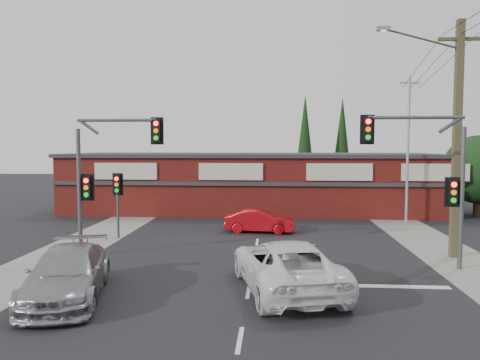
# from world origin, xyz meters

# --- Properties ---
(ground) EXTENTS (120.00, 120.00, 0.00)m
(ground) POSITION_xyz_m (0.00, 0.00, 0.00)
(ground) COLOR black
(ground) RESTS_ON ground
(road_strip) EXTENTS (14.00, 70.00, 0.01)m
(road_strip) POSITION_xyz_m (0.00, 5.00, 0.01)
(road_strip) COLOR black
(road_strip) RESTS_ON ground
(verge_left) EXTENTS (3.00, 70.00, 0.02)m
(verge_left) POSITION_xyz_m (-8.50, 5.00, 0.01)
(verge_left) COLOR gray
(verge_left) RESTS_ON ground
(verge_right) EXTENTS (3.00, 70.00, 0.02)m
(verge_right) POSITION_xyz_m (8.50, 5.00, 0.01)
(verge_right) COLOR gray
(verge_right) RESTS_ON ground
(stop_line) EXTENTS (6.50, 0.35, 0.01)m
(stop_line) POSITION_xyz_m (3.50, -1.50, 0.01)
(stop_line) COLOR silver
(stop_line) RESTS_ON ground
(white_suv) EXTENTS (4.13, 6.53, 1.68)m
(white_suv) POSITION_xyz_m (1.23, -2.14, 0.84)
(white_suv) COLOR white
(white_suv) RESTS_ON ground
(silver_suv) EXTENTS (3.38, 5.75, 1.56)m
(silver_suv) POSITION_xyz_m (-5.61, -3.48, 0.78)
(silver_suv) COLOR #95989A
(silver_suv) RESTS_ON ground
(red_sedan) EXTENTS (3.92, 1.68, 1.25)m
(red_sedan) POSITION_xyz_m (0.05, 8.22, 0.63)
(red_sedan) COLOR #B30B12
(red_sedan) RESTS_ON ground
(lane_dashes) EXTENTS (0.12, 52.55, 0.01)m
(lane_dashes) POSITION_xyz_m (0.00, 7.48, 0.01)
(lane_dashes) COLOR silver
(lane_dashes) RESTS_ON ground
(shop_building) EXTENTS (27.30, 8.40, 4.22)m
(shop_building) POSITION_xyz_m (-0.99, 16.99, 2.13)
(shop_building) COLOR #49110E
(shop_building) RESTS_ON ground
(tree_cluster) EXTENTS (5.90, 5.10, 5.50)m
(tree_cluster) POSITION_xyz_m (14.69, 15.44, 2.90)
(tree_cluster) COLOR #2D2116
(tree_cluster) RESTS_ON ground
(conifer_near) EXTENTS (1.80, 1.80, 9.25)m
(conifer_near) POSITION_xyz_m (3.50, 24.00, 5.48)
(conifer_near) COLOR #2D2116
(conifer_near) RESTS_ON ground
(conifer_far) EXTENTS (1.80, 1.80, 9.25)m
(conifer_far) POSITION_xyz_m (7.00, 26.00, 5.48)
(conifer_far) COLOR #2D2116
(conifer_far) RESTS_ON ground
(traffic_mast_left) EXTENTS (3.77, 0.27, 5.97)m
(traffic_mast_left) POSITION_xyz_m (-6.43, 2.00, 3.93)
(traffic_mast_left) COLOR #47494C
(traffic_mast_left) RESTS_ON ground
(traffic_mast_right) EXTENTS (3.96, 0.27, 5.97)m
(traffic_mast_right) POSITION_xyz_m (6.86, 1.00, 3.95)
(traffic_mast_right) COLOR #47494C
(traffic_mast_right) RESTS_ON ground
(pedestal_signal) EXTENTS (0.55, 0.27, 3.38)m
(pedestal_signal) POSITION_xyz_m (-7.20, 6.01, 2.41)
(pedestal_signal) COLOR #47494C
(pedestal_signal) RESTS_ON ground
(utility_pole) EXTENTS (4.38, 0.59, 10.00)m
(utility_pole) POSITION_xyz_m (8.36, 2.99, 5.40)
(utility_pole) COLOR #4D482B
(utility_pole) RESTS_ON ground
(steel_pole) EXTENTS (1.20, 0.16, 9.00)m
(steel_pole) POSITION_xyz_m (9.00, 12.00, 4.70)
(steel_pole) COLOR gray
(steel_pole) RESTS_ON ground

